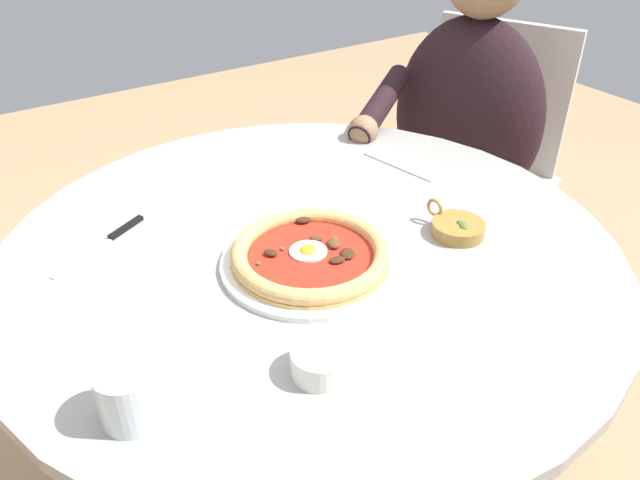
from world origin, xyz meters
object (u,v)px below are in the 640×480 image
Objects in this scene: steak_knife at (113,237)px; pizza_on_plate at (311,256)px; ramekin_capers at (320,361)px; olive_pan at (458,228)px; fork_utensil at (397,166)px; dining_table at (310,307)px; diner_person at (457,184)px; water_glass at (130,397)px; cafe_chair_diner at (479,156)px.

pizza_on_plate is at bearing 43.59° from steak_knife.
ramekin_capers is at bearing -29.80° from pizza_on_plate.
olive_pan is (-0.15, 0.39, -0.01)m from ramekin_capers.
olive_pan is at bearing -16.97° from fork_utensil.
dining_table is at bearing 150.16° from ramekin_capers.
ramekin_capers is at bearing -55.52° from diner_person.
pizza_on_plate is at bearing 112.83° from water_glass.
steak_knife is 0.49m from ramekin_capers.
olive_pan is at bearing 110.91° from ramekin_capers.
steak_knife is 2.42× the size of ramekin_capers.
fork_utensil is at bearing 119.84° from pizza_on_plate.
steak_knife is at bearing -95.73° from fork_utensil.
ramekin_capers is 1.18m from cafe_chair_diner.
cafe_chair_diner reaches higher than dining_table.
diner_person is (-0.36, 0.71, -0.24)m from pizza_on_plate.
water_glass reaches higher than fork_utensil.
ramekin_capers is (0.47, 0.12, 0.02)m from steak_knife.
dining_table is at bearing -65.41° from fork_utensil.
pizza_on_plate is at bearing -103.53° from olive_pan.
steak_knife is at bearing -136.41° from pizza_on_plate.
water_glass is 0.78m from fork_utensil.
pizza_on_plate is 0.33× the size of cafe_chair_diner.
ramekin_capers is at bearing 14.79° from steak_knife.
olive_pan reaches higher than ramekin_capers.
fork_utensil is at bearing 116.42° from water_glass.
dining_table is 5.86× the size of fork_utensil.
cafe_chair_diner reaches higher than pizza_on_plate.
diner_person is at bearing 113.78° from fork_utensil.
ramekin_capers is at bearing -69.09° from olive_pan.
pizza_on_plate is at bearing 150.20° from ramekin_capers.
water_glass is 0.41× the size of steak_knife.
steak_knife is at bearing -165.21° from ramekin_capers.
olive_pan is 0.66m from diner_person.
dining_table is at bearing 53.71° from steak_knife.
pizza_on_plate is 0.40m from fork_utensil.
water_glass is (0.15, -0.35, 0.02)m from pizza_on_plate.
olive_pan reaches higher than dining_table.
pizza_on_plate is 1.62× the size of fork_utensil.
fork_utensil is at bearing 114.59° from dining_table.
olive_pan is at bearing 63.18° from dining_table.
dining_table is 0.47m from water_glass.
olive_pan reaches higher than fork_utensil.
pizza_on_plate is 3.80× the size of ramekin_capers.
olive_pan is 0.78m from cafe_chair_diner.
steak_knife is 1.60× the size of olive_pan.
ramekin_capers is (0.06, 0.23, -0.01)m from water_glass.
cafe_chair_diner reaches higher than olive_pan.
diner_person is at bearing 114.16° from dining_table.
ramekin_capers is at bearing -48.71° from fork_utensil.
dining_table is 13.93× the size of water_glass.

